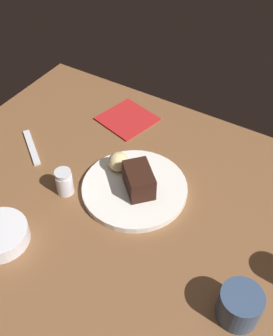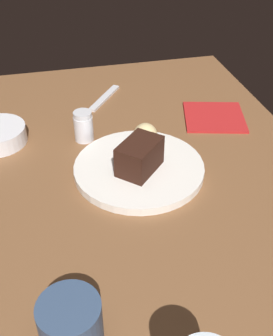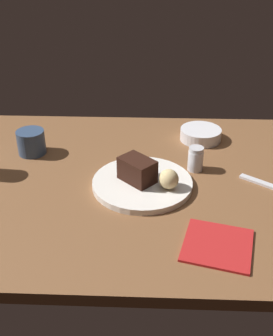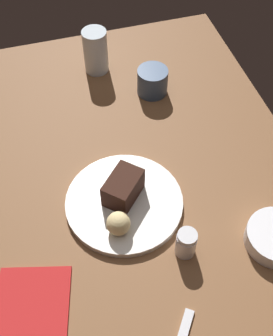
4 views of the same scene
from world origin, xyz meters
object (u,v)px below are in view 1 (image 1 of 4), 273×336
chocolate_cake_slice (139,180)px  dessert_spoon (32,147)px  folded_napkin (127,119)px  salt_shaker (64,182)px  side_bowl (0,235)px  bread_roll (118,162)px  coffee_cup (239,305)px  dessert_plate (135,188)px

chocolate_cake_slice → dessert_spoon: (34.58, 1.24, -4.49)cm
dessert_spoon → folded_napkin: bearing=-87.1°
salt_shaker → side_bowl: size_ratio=0.54×
chocolate_cake_slice → bread_roll: size_ratio=1.79×
salt_shaker → dessert_spoon: bearing=-23.0°
salt_shaker → coffee_cup: size_ratio=0.84×
folded_napkin → coffee_cup: bearing=141.5°
salt_shaker → side_bowl: 19.68cm
side_bowl → chocolate_cake_slice: bearing=-124.5°
dessert_plate → side_bowl: bearing=57.6°
dessert_plate → salt_shaker: 17.66cm
chocolate_cake_slice → folded_napkin: size_ratio=0.64×
dessert_plate → coffee_cup: (-34.16, 17.37, 2.86)cm
bread_roll → salt_shaker: salt_shaker is taller
salt_shaker → bread_roll: bearing=-122.8°
dessert_plate → dessert_spoon: 33.25cm
bread_roll → side_bowl: (11.34, 31.67, -2.38)cm
chocolate_cake_slice → dessert_spoon: 34.89cm
chocolate_cake_slice → coffee_cup: bearing=152.4°
dessert_plate → bread_roll: bearing=-24.1°
coffee_cup → bread_roll: bearing=-26.5°
dessert_plate → salt_shaker: bearing=32.2°
dessert_plate → folded_napkin: (16.99, -23.37, -0.54)cm
dessert_plate → coffee_cup: 38.43cm
dessert_plate → bread_roll: 8.22cm
chocolate_cake_slice → bread_roll: (8.18, -3.27, -0.58)cm
bread_roll → chocolate_cake_slice: bearing=158.2°
bread_roll → folded_napkin: bearing=-63.4°
salt_shaker → folded_napkin: size_ratio=0.49×
side_bowl → dessert_spoon: (15.07, -27.16, -1.54)cm
chocolate_cake_slice → coffee_cup: (-32.80, 17.15, -1.15)cm
coffee_cup → dessert_spoon: size_ratio=0.56×
dessert_plate → bread_roll: (6.81, -3.05, 3.43)cm
bread_roll → salt_shaker: (7.97, 12.35, -0.78)cm
chocolate_cake_slice → salt_shaker: chocolate_cake_slice is taller
salt_shaker → chocolate_cake_slice: bearing=-150.7°
dessert_spoon → folded_napkin: (-16.23, -24.83, -0.05)cm
side_bowl → coffee_cup: size_ratio=1.57×
chocolate_cake_slice → folded_napkin: chocolate_cake_slice is taller
chocolate_cake_slice → bread_roll: bearing=-21.8°
side_bowl → dessert_spoon: bearing=-61.0°
chocolate_cake_slice → dessert_spoon: bearing=2.1°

